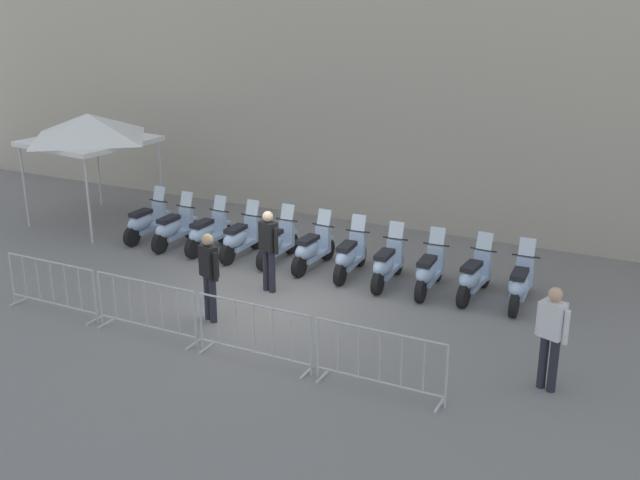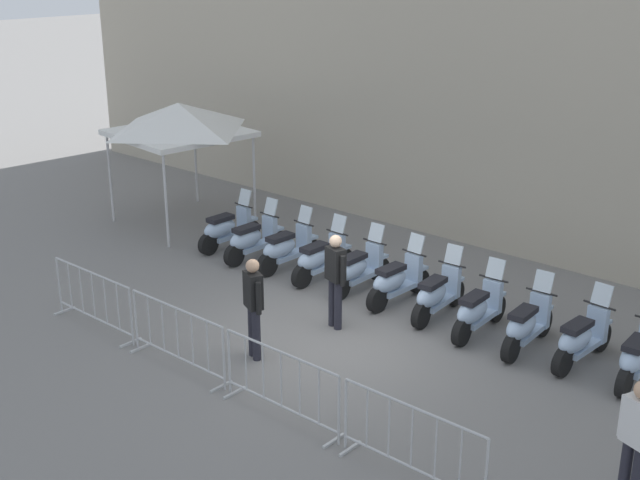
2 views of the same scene
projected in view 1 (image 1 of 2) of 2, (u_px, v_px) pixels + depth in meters
The scene contains 20 objects.
ground_plane at pixel (267, 301), 15.36m from camera, with size 120.00×120.00×0.00m, color slate.
motorcycle_0 at pixel (146, 222), 18.82m from camera, with size 0.56×1.73×1.24m.
motorcycle_1 at pixel (174, 229), 18.34m from camera, with size 0.57×1.73×1.24m.
motorcycle_2 at pixel (207, 233), 18.01m from camera, with size 0.56×1.73×1.24m.
motorcycle_3 at pixel (240, 239), 17.63m from camera, with size 0.58×1.73×1.24m.
motorcycle_4 at pixel (276, 244), 17.29m from camera, with size 0.59×1.72×1.24m.
motorcycle_5 at pixel (312, 250), 16.91m from camera, with size 0.56×1.73×1.24m.
motorcycle_6 at pixel (349, 257), 16.49m from camera, with size 0.67×1.72×1.24m.
motorcycle_7 at pixel (387, 265), 16.01m from camera, with size 0.64×1.72×1.24m.
motorcycle_8 at pixel (429, 272), 15.63m from camera, with size 0.65×1.72×1.24m.
motorcycle_9 at pixel (474, 277), 15.35m from camera, with size 0.56×1.73×1.24m.
motorcycle_10 at pixel (520, 285), 14.96m from camera, with size 0.65×1.72×1.24m.
barrier_segment_0 at pixel (52, 287), 14.65m from camera, with size 2.17×0.68×1.07m.
barrier_segment_1 at pixel (146, 309), 13.70m from camera, with size 2.17×0.68×1.07m.
barrier_segment_2 at pixel (254, 333), 12.74m from camera, with size 2.17×0.68×1.07m.
barrier_segment_3 at pixel (380, 362), 11.78m from camera, with size 2.17×0.68×1.07m.
officer_near_row_end at pixel (268, 246), 15.52m from camera, with size 0.54×0.28×1.73m.
officer_mid_plaza at pixel (551, 333), 11.72m from camera, with size 0.54×0.29×1.73m.
officer_by_barriers at pixel (209, 272), 14.16m from camera, with size 0.53×0.31×1.73m.
canopy_tent at pixel (88, 129), 19.52m from camera, with size 2.71×2.71×2.91m.
Camera 1 is at (8.69, -11.21, 6.11)m, focal length 42.80 mm.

